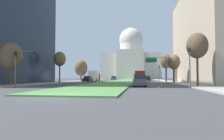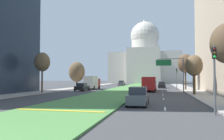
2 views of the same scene
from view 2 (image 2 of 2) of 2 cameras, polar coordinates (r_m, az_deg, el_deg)
ground_plane at (r=60.67m, az=5.19°, el=-4.68°), size 260.00×260.00×0.00m
grass_median at (r=55.26m, az=4.46°, el=-4.86°), size 8.28×98.40×0.14m
median_curb_nose at (r=17.97m, az=-13.55°, el=-10.31°), size 7.45×0.50×0.04m
lane_dashes_right at (r=48.19m, az=13.07°, el=-5.30°), size 0.16×58.80×0.01m
sidewalk_left at (r=53.96m, az=-11.60°, el=-4.89°), size 4.00×98.40×0.15m
sidewalk_right at (r=49.67m, az=20.08°, el=-5.05°), size 4.00×98.40×0.15m
capitol_building at (r=114.69m, az=8.64°, el=2.73°), size 35.84×22.58×33.13m
traffic_light_near_right at (r=17.84m, az=25.30°, el=-0.07°), size 0.28×0.35×5.20m
traffic_light_far_right at (r=55.81m, az=16.62°, el=-1.42°), size 0.28×0.35×5.20m
overhead_guide_sign at (r=41.75m, az=15.77°, el=0.56°), size 5.04×0.20×6.50m
street_tree_left_mid at (r=41.13m, az=-17.84°, el=1.95°), size 2.76×2.76×7.36m
street_tree_right_mid at (r=37.13m, az=20.71°, el=1.01°), size 2.70×2.70×6.44m
street_tree_left_far at (r=56.71m, az=-9.23°, el=-0.49°), size 4.15×4.15×6.91m
street_tree_right_far at (r=51.98m, az=18.70°, el=1.61°), size 3.43×3.43×8.19m
sedan_lead_stopped at (r=22.15m, az=6.85°, el=-6.97°), size 1.96×4.60×1.84m
sedan_midblock at (r=46.71m, az=-7.90°, el=-4.48°), size 1.96×4.52×1.67m
sedan_distant at (r=60.35m, az=12.90°, el=-3.87°), size 2.01×4.56×1.75m
sedan_far_horizon at (r=76.68m, az=2.50°, el=-3.52°), size 1.92×4.49×1.77m
sedan_very_far at (r=93.17m, az=2.67°, el=-3.30°), size 2.10×4.68×1.64m
box_truck_delivery at (r=52.40m, az=-5.28°, el=-3.25°), size 2.40×6.40×3.20m
city_bus at (r=46.40m, az=9.86°, el=-3.27°), size 2.62×11.00×2.95m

